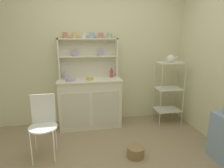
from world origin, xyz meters
TOP-DOWN VIEW (x-y plane):
  - wall_back at (0.00, 1.62)m, footprint 3.84×0.05m
  - hutch_cabinet at (-0.20, 1.37)m, footprint 1.09×0.45m
  - hutch_shelf_unit at (-0.20, 1.53)m, footprint 1.02×0.18m
  - bakers_rack at (1.22, 1.25)m, footprint 0.45×0.35m
  - wire_chair at (-0.87, 0.55)m, footprint 0.36×0.36m
  - floor_basket at (0.31, 0.30)m, footprint 0.23×0.23m
  - cup_terracotta_0 at (-0.58, 1.49)m, footprint 0.09×0.07m
  - cup_gold_1 at (-0.43, 1.49)m, footprint 0.09×0.07m
  - cup_cream_2 at (-0.27, 1.49)m, footprint 0.08×0.07m
  - cup_sky_3 at (-0.13, 1.49)m, footprint 0.10×0.08m
  - cup_rose_4 at (0.02, 1.49)m, footprint 0.09×0.07m
  - cup_sage_5 at (0.17, 1.49)m, footprint 0.09×0.08m
  - bowl_mixing_large at (-0.52, 1.29)m, footprint 0.17×0.17m
  - bowl_floral_medium at (-0.20, 1.29)m, footprint 0.13×0.13m
  - jam_bottle at (0.20, 1.45)m, footprint 0.06×0.06m
  - utensil_jar at (-0.61, 1.45)m, footprint 0.08×0.08m
  - porcelain_teapot at (1.22, 1.25)m, footprint 0.23×0.13m

SIDE VIEW (x-z plane):
  - floor_basket at x=0.31m, z-range 0.00..0.14m
  - hutch_cabinet at x=-0.20m, z-range 0.01..0.87m
  - wire_chair at x=-0.87m, z-range 0.09..0.94m
  - bakers_rack at x=1.22m, z-range 0.12..1.26m
  - bowl_mixing_large at x=-0.52m, z-range 0.86..0.91m
  - bowl_floral_medium at x=-0.20m, z-range 0.86..0.91m
  - utensil_jar at x=-0.61m, z-range 0.80..1.04m
  - jam_bottle at x=0.20m, z-range 0.85..1.01m
  - porcelain_teapot at x=1.22m, z-range 1.13..1.28m
  - wall_back at x=0.00m, z-range 0.00..2.50m
  - hutch_shelf_unit at x=-0.20m, z-range 0.92..1.61m
  - cup_cream_2 at x=-0.27m, z-range 1.55..1.64m
  - cup_sage_5 at x=0.17m, z-range 1.55..1.64m
  - cup_gold_1 at x=-0.43m, z-range 1.55..1.64m
  - cup_sky_3 at x=-0.13m, z-range 1.55..1.64m
  - cup_rose_4 at x=0.02m, z-range 1.55..1.64m
  - cup_terracotta_0 at x=-0.58m, z-range 1.55..1.65m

